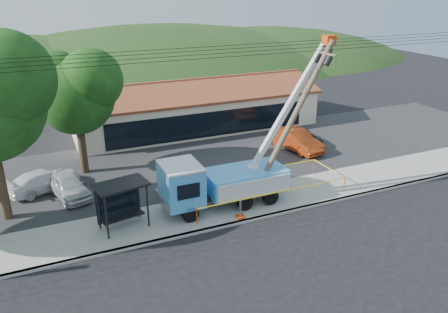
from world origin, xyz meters
name	(u,v)px	position (x,y,z in m)	size (l,w,h in m)	color
ground	(254,243)	(0.00, 0.00, 0.00)	(120.00, 120.00, 0.00)	black
curb	(237,223)	(0.00, 2.10, 0.07)	(60.00, 0.25, 0.15)	gray
sidewalk	(224,208)	(0.00, 4.00, 0.07)	(60.00, 4.00, 0.15)	gray
parking_lot	(182,162)	(0.00, 12.00, 0.05)	(60.00, 12.00, 0.10)	#28282B
strip_mall	(194,108)	(4.00, 19.98, 1.88)	(22.50, 8.53, 4.67)	beige
tree_lot	(75,89)	(-7.00, 13.00, 6.21)	(6.30, 5.60, 8.94)	#332316
hill_center	(157,64)	(10.00, 55.00, 0.00)	(89.60, 64.00, 32.00)	#213E16
hill_east	(261,56)	(30.00, 55.00, 0.00)	(72.80, 52.00, 26.00)	#213E16
utility_truck	(221,180)	(-0.04, 4.33, 1.84)	(10.91, 4.17, 9.82)	black
leaning_pole	(294,116)	(4.49, 3.78, 5.41)	(5.45, 1.90, 9.72)	brown
bus_shelter	(121,194)	(-6.03, 4.27, 2.12)	(3.03, 2.18, 2.67)	black
caution_tape	(262,184)	(2.90, 4.51, 0.89)	(10.26, 3.49, 1.01)	#EB420C
car_silver	(70,197)	(-8.44, 9.45, 0.00)	(1.73, 4.31, 1.47)	silver
car_red	(296,151)	(9.40, 10.74, 0.00)	(1.76, 5.05, 1.66)	#A33510
car_white	(46,191)	(-9.81, 11.05, 0.00)	(1.92, 4.72, 1.37)	white
car_dark	(303,146)	(10.60, 11.47, 0.00)	(2.01, 4.37, 1.21)	black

